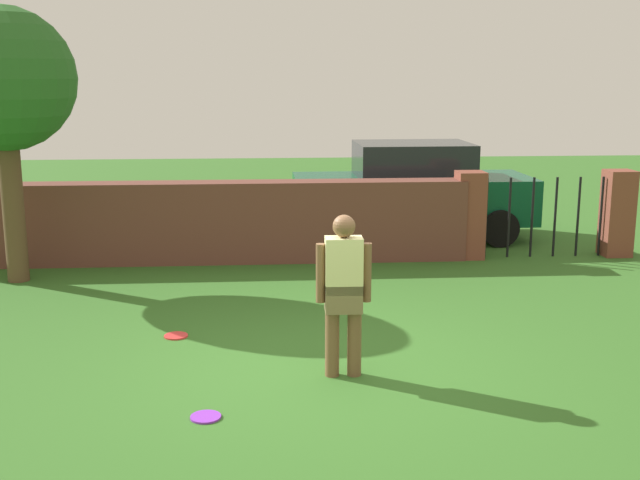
# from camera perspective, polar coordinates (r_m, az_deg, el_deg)

# --- Properties ---
(ground_plane) EXTENTS (40.00, 40.00, 0.00)m
(ground_plane) POSITION_cam_1_polar(r_m,az_deg,el_deg) (8.14, 0.08, -9.28)
(ground_plane) COLOR #336623
(brick_wall) EXTENTS (8.26, 0.50, 1.28)m
(brick_wall) POSITION_cam_1_polar(r_m,az_deg,el_deg) (12.56, -8.35, 1.26)
(brick_wall) COLOR brown
(brick_wall) RESTS_ON ground
(tree) EXTENTS (1.99, 1.99, 3.85)m
(tree) POSITION_cam_1_polar(r_m,az_deg,el_deg) (11.89, -21.81, 10.50)
(tree) COLOR brown
(tree) RESTS_ON ground
(person) EXTENTS (0.54, 0.22, 1.62)m
(person) POSITION_cam_1_polar(r_m,az_deg,el_deg) (7.72, 1.71, -3.47)
(person) COLOR brown
(person) RESTS_ON ground
(fence_gate) EXTENTS (2.88, 0.44, 1.40)m
(fence_gate) POSITION_cam_1_polar(r_m,az_deg,el_deg) (13.30, 15.77, 1.80)
(fence_gate) COLOR brown
(fence_gate) RESTS_ON ground
(car) EXTENTS (4.23, 1.97, 1.72)m
(car) POSITION_cam_1_polar(r_m,az_deg,el_deg) (14.32, 6.63, 3.53)
(car) COLOR #0C4C2D
(car) RESTS_ON ground
(frisbee_purple) EXTENTS (0.27, 0.27, 0.02)m
(frisbee_purple) POSITION_cam_1_polar(r_m,az_deg,el_deg) (7.15, -8.21, -12.46)
(frisbee_purple) COLOR purple
(frisbee_purple) RESTS_ON ground
(frisbee_red) EXTENTS (0.27, 0.27, 0.02)m
(frisbee_red) POSITION_cam_1_polar(r_m,az_deg,el_deg) (9.24, -10.30, -6.78)
(frisbee_red) COLOR red
(frisbee_red) RESTS_ON ground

